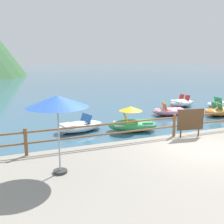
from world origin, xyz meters
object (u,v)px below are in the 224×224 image
sign_board (190,120)px  pedal_boat_0 (221,111)px  beach_umbrella (57,102)px  pedal_boat_1 (133,123)px  pedal_boat_5 (80,126)px  pedal_boat_3 (170,111)px  pedal_boat_6 (181,103)px  pedal_boat_2 (222,104)px

sign_board → pedal_boat_0: (5.81, 4.14, -0.83)m
pedal_boat_0 → sign_board: bearing=-144.6°
beach_umbrella → pedal_boat_1: (4.60, 4.47, -2.03)m
sign_board → pedal_boat_5: sign_board is taller
pedal_boat_3 → sign_board: bearing=-117.2°
pedal_boat_1 → pedal_boat_6: 8.22m
pedal_boat_1 → pedal_boat_6: (6.63, 4.85, -0.12)m
pedal_boat_0 → pedal_boat_1: pedal_boat_1 is taller
sign_board → pedal_boat_3: 6.23m
pedal_boat_0 → pedal_boat_1: bearing=-171.0°
beach_umbrella → pedal_boat_0: (11.52, 5.57, -2.15)m
sign_board → pedal_boat_1: sign_board is taller
pedal_boat_3 → pedal_boat_5: bearing=-166.9°
sign_board → pedal_boat_1: 3.31m
beach_umbrella → pedal_boat_5: size_ratio=0.81×
beach_umbrella → pedal_boat_6: size_ratio=0.95×
beach_umbrella → pedal_boat_5: (2.08, 5.42, -2.18)m
pedal_boat_1 → pedal_boat_3: 4.63m
pedal_boat_0 → pedal_boat_5: (-9.43, -0.15, -0.03)m
beach_umbrella → pedal_boat_1: 6.72m
sign_board → pedal_boat_5: (-3.62, 3.99, -0.86)m
pedal_boat_1 → pedal_boat_2: 9.74m
pedal_boat_2 → pedal_boat_3: size_ratio=1.05×
pedal_boat_1 → pedal_boat_5: bearing=159.2°
beach_umbrella → pedal_boat_2: bearing=29.3°
sign_board → pedal_boat_3: size_ratio=0.48×
pedal_boat_2 → pedal_boat_1: bearing=-160.4°
pedal_boat_6 → pedal_boat_0: bearing=-85.6°
pedal_boat_1 → pedal_boat_6: pedal_boat_1 is taller
pedal_boat_0 → pedal_boat_2: pedal_boat_0 is taller
beach_umbrella → pedal_boat_2: (13.77, 7.73, -2.18)m
sign_board → pedal_boat_0: sign_board is taller
pedal_boat_0 → pedal_boat_1: size_ratio=0.85×
pedal_boat_1 → pedal_boat_5: size_ratio=0.99×
pedal_boat_6 → pedal_boat_3: bearing=-138.4°
sign_board → pedal_boat_1: (-1.11, 3.04, -0.71)m
pedal_boat_3 → pedal_boat_6: (2.71, 2.40, 0.02)m
pedal_boat_2 → pedal_boat_5: (-11.69, -2.31, 0.01)m
pedal_boat_6 → pedal_boat_2: bearing=-32.0°
sign_board → pedal_boat_3: (2.82, 5.49, -0.86)m
beach_umbrella → pedal_boat_5: bearing=69.0°
beach_umbrella → pedal_boat_6: bearing=39.7°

